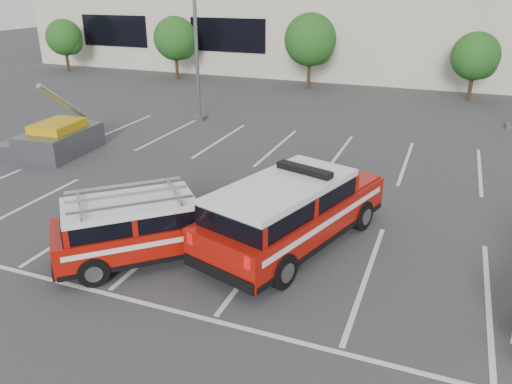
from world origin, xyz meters
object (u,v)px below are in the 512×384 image
at_px(utility_rig, 57,140).
at_px(tree_far_left, 66,39).
at_px(tree_left, 177,40).
at_px(fire_chief_suv, 292,216).
at_px(tree_mid_right, 477,58).
at_px(ladder_suv, 146,232).
at_px(light_pole_left, 195,14).
at_px(convention_building, 411,9).
at_px(tree_mid_left, 312,42).

bearing_deg(utility_rig, tree_far_left, 125.45).
height_order(tree_left, fire_chief_suv, tree_left).
relative_size(tree_mid_right, ladder_suv, 0.85).
distance_m(tree_far_left, fire_chief_suv, 33.12).
bearing_deg(light_pole_left, convention_building, 67.61).
xyz_separation_m(tree_mid_left, ladder_suv, (2.21, -23.12, -2.30)).
height_order(ladder_suv, utility_rig, utility_rig).
xyz_separation_m(convention_building, tree_left, (-15.09, -9.82, -1.95)).
xyz_separation_m(convention_building, tree_mid_right, (4.91, -9.82, -2.22)).
bearing_deg(ladder_suv, utility_rig, -168.49).
bearing_deg(utility_rig, fire_chief_suv, -22.91).
distance_m(convention_building, tree_far_left, 27.03).
height_order(tree_far_left, tree_mid_left, tree_mid_left).
bearing_deg(fire_chief_suv, tree_far_left, 157.96).
relative_size(convention_building, tree_far_left, 15.04).
xyz_separation_m(tree_far_left, utility_rig, (14.08, -17.22, -1.90)).
height_order(tree_far_left, tree_left, tree_left).
height_order(light_pole_left, utility_rig, light_pole_left).
bearing_deg(tree_left, tree_mid_right, -0.00).
bearing_deg(fire_chief_suv, tree_mid_right, 95.54).
xyz_separation_m(tree_far_left, tree_mid_left, (20.00, 0.00, 0.54)).
height_order(convention_building, utility_rig, convention_building).
bearing_deg(fire_chief_suv, convention_building, 108.35).
xyz_separation_m(tree_left, tree_mid_left, (10.00, 0.00, 0.27)).
bearing_deg(tree_far_left, fire_chief_suv, -39.75).
distance_m(convention_building, utility_rig, 29.48).
bearing_deg(tree_mid_right, tree_left, 180.00).
distance_m(light_pole_left, utility_rig, 8.97).
relative_size(light_pole_left, utility_rig, 2.77).
distance_m(tree_mid_right, fire_chief_suv, 21.70).
bearing_deg(tree_left, ladder_suv, -62.16).
distance_m(tree_left, ladder_suv, 26.23).
bearing_deg(utility_rig, tree_mid_right, 43.43).
bearing_deg(convention_building, utility_rig, -112.16).
bearing_deg(tree_mid_right, tree_mid_left, 180.00).
xyz_separation_m(convention_building, tree_mid_left, (-5.09, -9.82, -1.68)).
xyz_separation_m(tree_mid_right, fire_chief_suv, (-4.56, -21.15, -1.64)).
xyz_separation_m(tree_far_left, light_pole_left, (16.91, -10.05, 2.68)).
xyz_separation_m(tree_left, tree_mid_right, (20.00, -0.00, -0.27)).
relative_size(tree_left, utility_rig, 1.20).
bearing_deg(convention_building, ladder_suv, -94.99).
height_order(convention_building, light_pole_left, convention_building).
distance_m(fire_chief_suv, ladder_suv, 3.78).
height_order(tree_mid_left, tree_mid_right, tree_mid_left).
bearing_deg(tree_left, fire_chief_suv, -53.88).
relative_size(tree_left, fire_chief_suv, 0.70).
distance_m(fire_chief_suv, utility_rig, 12.02).
distance_m(tree_mid_left, ladder_suv, 23.34).
distance_m(tree_mid_left, light_pole_left, 10.73).
distance_m(convention_building, tree_left, 18.11).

